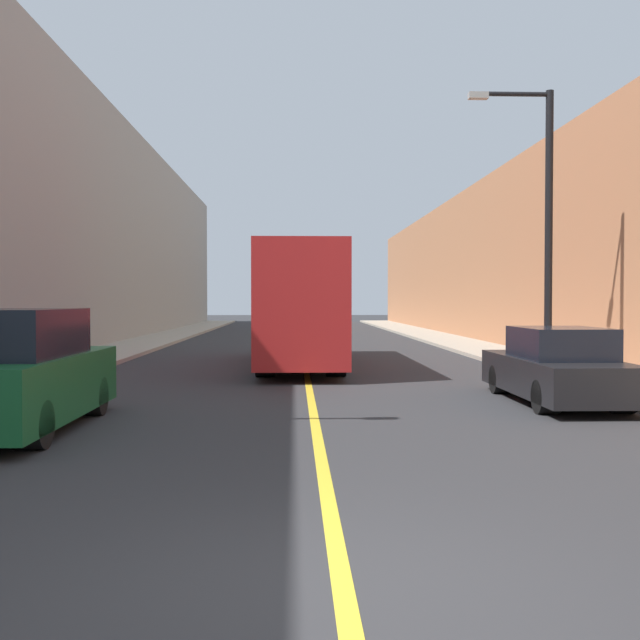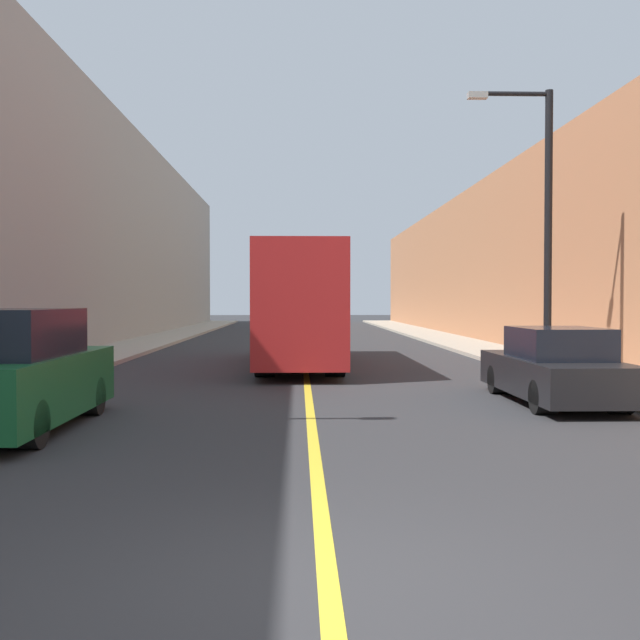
{
  "view_description": "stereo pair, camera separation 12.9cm",
  "coord_description": "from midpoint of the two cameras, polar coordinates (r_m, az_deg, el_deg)",
  "views": [
    {
      "loc": [
        -0.34,
        -5.21,
        2.04
      ],
      "look_at": [
        0.47,
        18.47,
        1.42
      ],
      "focal_mm": 42.0,
      "sensor_mm": 36.0,
      "label": 1
    },
    {
      "loc": [
        -0.21,
        -5.21,
        2.04
      ],
      "look_at": [
        0.47,
        18.47,
        1.42
      ],
      "focal_mm": 42.0,
      "sensor_mm": 36.0,
      "label": 2
    }
  ],
  "objects": [
    {
      "name": "building_row_right",
      "position": [
        36.9,
        15.53,
        4.38
      ],
      "size": [
        4.0,
        72.0,
        7.86
      ],
      "primitive_type": "cube",
      "color": "#B2724C",
      "rests_on": "ground"
    },
    {
      "name": "car_right_near",
      "position": [
        15.58,
        17.69,
        -3.57
      ],
      "size": [
        1.76,
        4.78,
        1.51
      ],
      "color": "black",
      "rests_on": "ground"
    },
    {
      "name": "ground_plane",
      "position": [
        5.6,
        1.38,
        -19.85
      ],
      "size": [
        200.0,
        200.0,
        0.0
      ],
      "primitive_type": "plane",
      "color": "#2D2D30"
    },
    {
      "name": "building_row_left",
      "position": [
        36.85,
        -18.05,
        6.78
      ],
      "size": [
        4.0,
        72.0,
        10.96
      ],
      "primitive_type": "cube",
      "color": "gray",
      "rests_on": "ground"
    },
    {
      "name": "bus",
      "position": [
        23.35,
        -1.4,
        1.18
      ],
      "size": [
        2.41,
        10.92,
        3.58
      ],
      "color": "#AD1E1E",
      "rests_on": "ground"
    },
    {
      "name": "sidewalk_right",
      "position": [
        36.06,
        10.42,
        -1.66
      ],
      "size": [
        2.66,
        72.0,
        0.14
      ],
      "primitive_type": "cube",
      "color": "#A89E8C",
      "rests_on": "ground"
    },
    {
      "name": "parked_suv_left",
      "position": [
        12.61,
        -22.2,
        -3.87
      ],
      "size": [
        1.94,
        4.91,
        1.91
      ],
      "color": "#145128",
      "rests_on": "ground"
    },
    {
      "name": "road_center_line",
      "position": [
        35.27,
        -1.21,
        -1.81
      ],
      "size": [
        0.16,
        72.0,
        0.01
      ],
      "primitive_type": "cube",
      "color": "gold",
      "rests_on": "ground"
    },
    {
      "name": "sidewalk_left",
      "position": [
        35.95,
        -12.87,
        -1.69
      ],
      "size": [
        2.66,
        72.0,
        0.14
      ],
      "primitive_type": "cube",
      "color": "#A89E8C",
      "rests_on": "ground"
    },
    {
      "name": "street_lamp_right",
      "position": [
        20.3,
        16.69,
        7.74
      ],
      "size": [
        2.21,
        0.24,
        7.31
      ],
      "color": "black",
      "rests_on": "sidewalk_right"
    }
  ]
}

